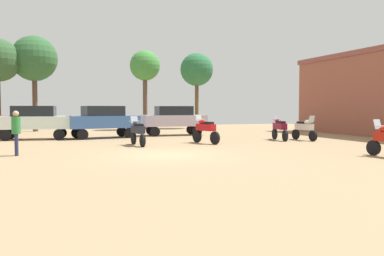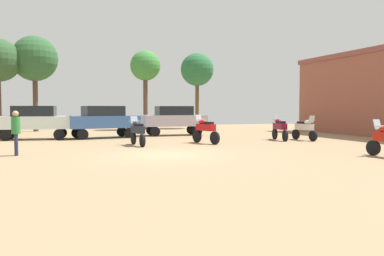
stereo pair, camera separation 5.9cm
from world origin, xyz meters
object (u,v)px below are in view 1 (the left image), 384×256
tree_1 (34,59)px  tree_3 (145,67)px  motorcycle_8 (205,129)px  person_1 (16,129)px  motorcycle_1 (280,128)px  motorcycle_3 (138,131)px  car_3 (174,118)px  car_1 (103,119)px  tree_5 (197,70)px  motorcycle_7 (304,128)px  car_4 (34,120)px

tree_1 → tree_3: size_ratio=1.11×
motorcycle_8 → person_1: person_1 is taller
tree_1 → person_1: bearing=-90.0°
motorcycle_1 → tree_3: tree_3 is taller
motorcycle_3 → car_3: size_ratio=0.49×
car_1 → tree_5: (9.64, 9.59, 4.19)m
motorcycle_8 → tree_3: bearing=72.4°
motorcycle_1 → tree_3: size_ratio=0.33×
motorcycle_3 → motorcycle_8: motorcycle_8 is taller
motorcycle_1 → motorcycle_7: size_ratio=1.06×
motorcycle_8 → car_1: size_ratio=0.46×
motorcycle_1 → person_1: (-13.86, -3.24, 0.31)m
motorcycle_8 → car_4: bearing=128.3°
tree_3 → person_1: bearing=-117.7°
car_4 → tree_1: 9.89m
motorcycle_1 → car_3: (-4.67, 5.96, 0.44)m
car_4 → tree_5: bearing=-49.2°
motorcycle_3 → motorcycle_7: motorcycle_3 is taller
car_3 → motorcycle_3: bearing=151.5°
tree_3 → motorcycle_3: bearing=-103.9°
motorcycle_7 → motorcycle_8: 6.17m
car_3 → tree_3: tree_3 is taller
motorcycle_8 → motorcycle_3: bearing=162.7°
motorcycle_3 → person_1: bearing=-160.0°
motorcycle_3 → car_4: car_4 is taller
motorcycle_1 → car_4: bearing=168.7°
motorcycle_8 → tree_3: tree_3 is taller
car_3 → tree_5: bearing=-27.3°
motorcycle_1 → motorcycle_3: bearing=-166.1°
car_3 → tree_1: (-9.17, 8.02, 4.58)m
car_3 → tree_1: 13.02m
tree_3 → tree_5: tree_5 is taller
tree_5 → motorcycle_1: bearing=-90.4°
tree_3 → tree_5: size_ratio=0.98×
motorcycle_3 → car_3: (3.82, 6.58, 0.45)m
motorcycle_7 → motorcycle_3: bearing=-5.3°
motorcycle_3 → car_3: 7.62m
motorcycle_1 → motorcycle_3: 8.52m
motorcycle_3 → motorcycle_8: size_ratio=1.00×
motorcycle_7 → tree_5: tree_5 is taller
person_1 → tree_1: bearing=174.5°
motorcycle_8 → car_3: car_3 is taller
motorcycle_7 → person_1: size_ratio=1.18×
car_3 → car_1: bearing=103.0°
car_1 → tree_5: bearing=-55.7°
motorcycle_7 → car_3: size_ratio=0.48×
motorcycle_3 → motorcycle_8: bearing=-5.4°
motorcycle_8 → tree_3: size_ratio=0.31×
motorcycle_1 → motorcycle_8: bearing=-163.4°
motorcycle_1 → car_4: (-13.55, 5.22, 0.44)m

